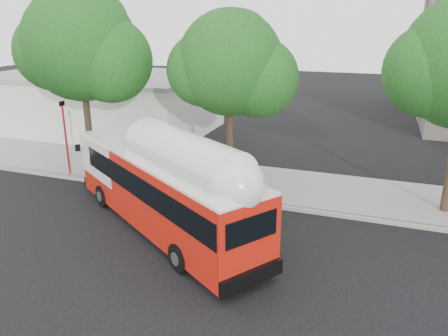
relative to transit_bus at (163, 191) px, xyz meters
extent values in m
plane|color=black|center=(1.81, -0.29, -1.64)|extent=(120.00, 120.00, 0.00)
cube|color=gray|center=(1.81, 6.21, -1.57)|extent=(60.00, 5.00, 0.15)
cube|color=gray|center=(1.81, 3.61, -1.57)|extent=(60.00, 0.30, 0.15)
cube|color=maroon|center=(-1.19, 3.61, -1.56)|extent=(10.00, 0.32, 0.16)
cylinder|color=#2D2116|center=(-7.19, 5.21, 1.40)|extent=(0.36, 0.36, 6.08)
sphere|color=#154C17|center=(-7.19, 5.21, 5.20)|extent=(5.80, 5.80, 5.80)
sphere|color=#154C17|center=(-5.60, 5.41, 4.44)|extent=(4.35, 4.35, 4.35)
cylinder|color=#2D2116|center=(0.81, 5.71, 1.08)|extent=(0.36, 0.36, 5.44)
sphere|color=#154C17|center=(0.81, 5.71, 4.48)|extent=(5.00, 5.00, 5.00)
sphere|color=#154C17|center=(2.18, 5.91, 3.80)|extent=(3.75, 3.75, 3.75)
cube|color=silver|center=(-12.19, 13.71, 0.36)|extent=(16.00, 10.00, 4.00)
cube|color=gray|center=(-12.19, 13.71, 2.46)|extent=(16.20, 10.20, 0.30)
cube|color=red|center=(-0.07, 0.05, 0.01)|extent=(10.50, 8.14, 2.67)
cube|color=black|center=(0.31, -0.21, 0.56)|extent=(9.61, 7.57, 0.87)
cube|color=white|center=(-0.07, 0.05, 1.38)|extent=(10.46, 8.08, 0.09)
cube|color=white|center=(1.46, -0.98, 1.62)|extent=(5.91, 4.81, 0.51)
cube|color=black|center=(-5.07, 3.40, -1.18)|extent=(1.53, 1.79, 0.06)
imported|color=navy|center=(-5.07, 3.40, -0.74)|extent=(1.34, 1.62, 0.83)
cylinder|color=red|center=(-7.68, 3.89, 0.30)|extent=(0.12, 0.12, 3.88)
cube|color=black|center=(-7.68, 3.89, 2.33)|extent=(0.05, 0.39, 0.24)
camera|label=1|loc=(7.66, -14.20, 6.39)|focal=35.00mm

